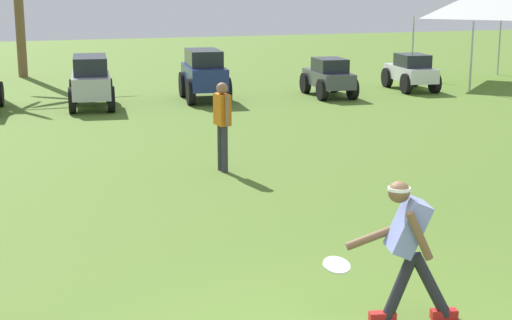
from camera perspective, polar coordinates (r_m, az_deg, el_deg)
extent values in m
cylinder|color=#23232D|center=(7.83, 10.41, -9.04)|extent=(0.37, 0.19, 0.72)
cube|color=red|center=(7.91, 9.18, -11.20)|extent=(0.28, 0.16, 0.10)
cylinder|color=#23232D|center=(7.92, 12.59, -8.89)|extent=(0.46, 0.21, 0.69)
cube|color=red|center=(8.08, 13.51, -10.85)|extent=(0.28, 0.16, 0.10)
cube|color=#7A84C6|center=(7.64, 11.00, -4.77)|extent=(0.46, 0.42, 0.58)
sphere|color=brown|center=(7.51, 10.36, -2.30)|extent=(0.25, 0.25, 0.21)
cylinder|color=white|center=(7.51, 10.37, -2.08)|extent=(0.26, 0.26, 0.03)
cylinder|color=brown|center=(7.77, 8.59, -5.51)|extent=(0.58, 0.21, 0.27)
cylinder|color=brown|center=(7.48, 11.80, -5.42)|extent=(0.29, 0.14, 0.49)
cylinder|color=white|center=(7.81, 5.87, -7.62)|extent=(0.29, 0.28, 0.11)
cylinder|color=#33333D|center=(13.58, -2.29, 0.80)|extent=(0.12, 0.12, 0.82)
cylinder|color=#33333D|center=(13.74, -2.59, 0.94)|extent=(0.12, 0.12, 0.82)
cube|color=orange|center=(13.53, -2.47, 3.68)|extent=(0.24, 0.36, 0.54)
cylinder|color=#936B4C|center=(13.34, -2.11, 3.60)|extent=(0.08, 0.08, 0.52)
cylinder|color=#936B4C|center=(13.72, -2.82, 3.85)|extent=(0.08, 0.08, 0.52)
sphere|color=#936B4C|center=(13.48, -2.48, 5.24)|extent=(0.22, 0.22, 0.20)
cube|color=#B7BABF|center=(21.01, -11.91, 5.38)|extent=(1.23, 2.50, 0.55)
cube|color=#1E232B|center=(21.10, -11.98, 6.79)|extent=(1.05, 1.89, 0.46)
cylinder|color=black|center=(21.88, -13.16, 4.88)|extent=(0.26, 0.68, 0.66)
cylinder|color=black|center=(21.88, -10.64, 5.00)|extent=(0.26, 0.68, 0.66)
cylinder|color=black|center=(20.22, -13.22, 4.25)|extent=(0.26, 0.68, 0.66)
cylinder|color=black|center=(20.22, -10.49, 4.37)|extent=(0.26, 0.68, 0.66)
cube|color=navy|center=(21.89, -3.80, 6.07)|extent=(1.23, 2.44, 0.60)
cube|color=#1E232B|center=(21.89, -3.84, 7.44)|extent=(1.02, 1.63, 0.44)
cylinder|color=black|center=(22.63, -5.32, 5.50)|extent=(0.26, 0.74, 0.72)
cylinder|color=black|center=(22.77, -2.87, 5.59)|extent=(0.26, 0.74, 0.72)
cylinder|color=black|center=(21.10, -4.77, 4.97)|extent=(0.26, 0.74, 0.72)
cylinder|color=black|center=(21.25, -2.15, 5.07)|extent=(0.26, 0.74, 0.72)
cube|color=#474C51|center=(22.75, 5.29, 5.92)|extent=(1.08, 2.27, 0.42)
cube|color=#1E232B|center=(22.61, 5.40, 6.90)|extent=(0.88, 1.16, 0.38)
cylinder|color=black|center=(23.36, 3.61, 5.61)|extent=(0.23, 0.61, 0.60)
cylinder|color=black|center=(23.65, 5.70, 5.66)|extent=(0.23, 0.61, 0.60)
cylinder|color=black|center=(21.91, 4.83, 5.11)|extent=(0.23, 0.61, 0.60)
cylinder|color=black|center=(22.22, 7.04, 5.17)|extent=(0.23, 0.61, 0.60)
cube|color=silver|center=(24.42, 11.18, 6.21)|extent=(1.15, 2.29, 0.42)
cube|color=#1E232B|center=(24.29, 11.31, 7.12)|extent=(0.92, 1.19, 0.38)
cylinder|color=black|center=(24.99, 9.51, 5.94)|extent=(0.25, 0.62, 0.60)
cylinder|color=black|center=(25.33, 11.42, 5.95)|extent=(0.25, 0.62, 0.60)
cylinder|color=black|center=(23.57, 10.88, 5.47)|extent=(0.25, 0.62, 0.60)
cylinder|color=black|center=(23.93, 12.87, 5.49)|extent=(0.25, 0.62, 0.60)
cylinder|color=#B2B5BA|center=(29.19, 17.28, 8.00)|extent=(0.06, 0.06, 2.10)
cylinder|color=#B2B5BA|center=(27.31, 11.32, 8.03)|extent=(0.06, 0.06, 2.10)
cylinder|color=#B2B5BA|center=(24.39, 15.40, 7.26)|extent=(0.06, 0.06, 2.10)
pyramid|color=white|center=(26.70, 16.64, 10.99)|extent=(3.63, 3.63, 1.02)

